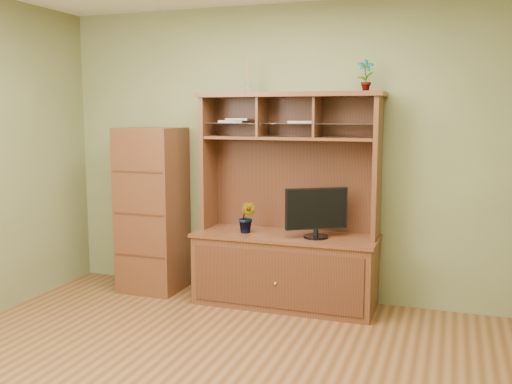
% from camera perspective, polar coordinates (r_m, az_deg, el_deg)
% --- Properties ---
extents(room, '(4.54, 4.04, 2.74)m').
position_cam_1_polar(room, '(3.42, -5.74, 1.65)').
color(room, '#553218').
rests_on(room, ground).
extents(media_hutch, '(1.66, 0.61, 1.90)m').
position_cam_1_polar(media_hutch, '(5.15, 3.01, -5.57)').
color(media_hutch, '#432213').
rests_on(media_hutch, room).
extents(monitor, '(0.49, 0.33, 0.43)m').
position_cam_1_polar(monitor, '(4.92, 6.04, -1.97)').
color(monitor, black).
rests_on(monitor, media_hutch).
extents(orchid_plant, '(0.16, 0.13, 0.29)m').
position_cam_1_polar(orchid_plant, '(5.12, -0.91, -2.52)').
color(orchid_plant, '#2F521C').
rests_on(orchid_plant, media_hutch).
extents(top_plant, '(0.16, 0.12, 0.27)m').
position_cam_1_polar(top_plant, '(4.95, 10.89, 11.42)').
color(top_plant, '#386423').
rests_on(top_plant, media_hutch).
extents(reed_diffuser, '(0.06, 0.06, 0.32)m').
position_cam_1_polar(reed_diffuser, '(5.21, -0.78, 11.25)').
color(reed_diffuser, silver).
rests_on(reed_diffuser, media_hutch).
extents(magazines, '(0.90, 0.22, 0.04)m').
position_cam_1_polar(magazines, '(5.18, -0.12, 7.12)').
color(magazines, '#B9B9BE').
rests_on(magazines, media_hutch).
extents(side_cabinet, '(0.57, 0.51, 1.58)m').
position_cam_1_polar(side_cabinet, '(5.61, -10.33, -1.76)').
color(side_cabinet, '#432213').
rests_on(side_cabinet, room).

